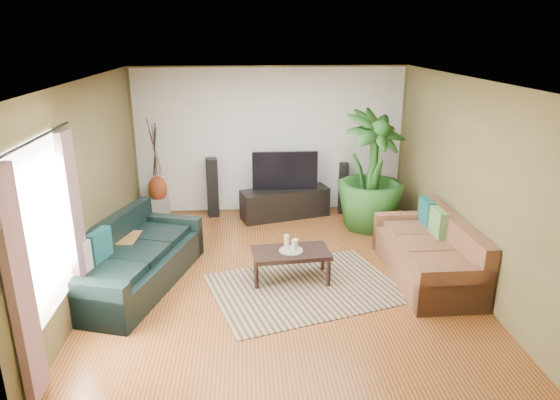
{
  "coord_description": "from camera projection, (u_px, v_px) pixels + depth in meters",
  "views": [
    {
      "loc": [
        -0.47,
        -6.33,
        3.25
      ],
      "look_at": [
        0.0,
        0.2,
        1.05
      ],
      "focal_mm": 32.0,
      "sensor_mm": 36.0,
      "label": 1
    }
  ],
  "objects": [
    {
      "name": "speaker_right",
      "position": [
        343.0,
        188.0,
        9.35
      ],
      "size": [
        0.2,
        0.21,
        0.96
      ],
      "primitive_type": "cube",
      "rotation": [
        0.0,
        0.0,
        -0.14
      ],
      "color": "black",
      "rests_on": "floor"
    },
    {
      "name": "wall_right",
      "position": [
        464.0,
        180.0,
        6.79
      ],
      "size": [
        0.0,
        5.5,
        5.5
      ],
      "primitive_type": "plane",
      "rotation": [
        1.57,
        0.0,
        -1.57
      ],
      "color": "brown",
      "rests_on": "ground"
    },
    {
      "name": "side_table",
      "position": [
        122.0,
        254.0,
        7.07
      ],
      "size": [
        0.54,
        0.54,
        0.53
      ],
      "primitive_type": "cube",
      "rotation": [
        0.0,
        0.0,
        -0.09
      ],
      "color": "brown",
      "rests_on": "floor"
    },
    {
      "name": "ceiling",
      "position": [
        281.0,
        79.0,
        6.19
      ],
      "size": [
        5.5,
        5.5,
        0.0
      ],
      "primitive_type": "plane",
      "rotation": [
        3.14,
        0.0,
        0.0
      ],
      "color": "white",
      "rests_on": "ground"
    },
    {
      "name": "pedestal",
      "position": [
        159.0,
        207.0,
        9.21
      ],
      "size": [
        0.44,
        0.44,
        0.37
      ],
      "primitive_type": "cube",
      "rotation": [
        0.0,
        0.0,
        0.22
      ],
      "color": "gray",
      "rests_on": "floor"
    },
    {
      "name": "wall_front",
      "position": [
        306.0,
        281.0,
        4.02
      ],
      "size": [
        5.0,
        0.0,
        5.0
      ],
      "primitive_type": "plane",
      "rotation": [
        -1.57,
        0.0,
        0.0
      ],
      "color": "brown",
      "rests_on": "ground"
    },
    {
      "name": "candle_tall",
      "position": [
        286.0,
        242.0,
        6.78
      ],
      "size": [
        0.07,
        0.07,
        0.21
      ],
      "primitive_type": "cylinder",
      "color": "beige",
      "rests_on": "candle_tray"
    },
    {
      "name": "curtain_near",
      "position": [
        20.0,
        289.0,
        4.29
      ],
      "size": [
        0.08,
        0.35,
        2.2
      ],
      "primitive_type": "cube",
      "color": "gray",
      "rests_on": "ground"
    },
    {
      "name": "vase",
      "position": [
        158.0,
        189.0,
        9.1
      ],
      "size": [
        0.34,
        0.34,
        0.48
      ],
      "primitive_type": "ellipsoid",
      "color": "maroon",
      "rests_on": "pedestal"
    },
    {
      "name": "tv_stand",
      "position": [
        285.0,
        203.0,
        9.19
      ],
      "size": [
        1.68,
        0.91,
        0.54
      ],
      "primitive_type": "cube",
      "rotation": [
        0.0,
        0.0,
        0.28
      ],
      "color": "black",
      "rests_on": "floor"
    },
    {
      "name": "sofa_left",
      "position": [
        135.0,
        256.0,
        6.65
      ],
      "size": [
        1.65,
        2.53,
        0.85
      ],
      "primitive_type": "cube",
      "rotation": [
        0.0,
        0.0,
        1.27
      ],
      "color": "black",
      "rests_on": "floor"
    },
    {
      "name": "window_pane",
      "position": [
        43.0,
        230.0,
        4.92
      ],
      "size": [
        0.0,
        1.8,
        1.8
      ],
      "primitive_type": "plane",
      "rotation": [
        1.57,
        0.0,
        1.57
      ],
      "color": "white",
      "rests_on": "ground"
    },
    {
      "name": "area_rug",
      "position": [
        305.0,
        288.0,
        6.68
      ],
      "size": [
        2.8,
        2.33,
        0.01
      ],
      "primitive_type": "cube",
      "rotation": [
        0.0,
        0.0,
        0.3
      ],
      "color": "tan",
      "rests_on": "floor"
    },
    {
      "name": "wall_back",
      "position": [
        270.0,
        141.0,
        9.22
      ],
      "size": [
        5.0,
        0.0,
        5.0
      ],
      "primitive_type": "plane",
      "rotation": [
        1.57,
        0.0,
        0.0
      ],
      "color": "brown",
      "rests_on": "ground"
    },
    {
      "name": "floor",
      "position": [
        281.0,
        275.0,
        7.05
      ],
      "size": [
        5.5,
        5.5,
        0.0
      ],
      "primitive_type": "plane",
      "color": "brown",
      "rests_on": "ground"
    },
    {
      "name": "curtain_far",
      "position": [
        75.0,
        226.0,
        5.71
      ],
      "size": [
        0.08,
        0.35,
        2.2
      ],
      "primitive_type": "cube",
      "color": "gray",
      "rests_on": "ground"
    },
    {
      "name": "curtain_rod",
      "position": [
        34.0,
        140.0,
        4.64
      ],
      "size": [
        0.03,
        1.9,
        0.03
      ],
      "primitive_type": "cylinder",
      "rotation": [
        1.57,
        0.0,
        0.0
      ],
      "color": "black",
      "rests_on": "ground"
    },
    {
      "name": "candle_tray",
      "position": [
        291.0,
        250.0,
        6.79
      ],
      "size": [
        0.32,
        0.32,
        0.01
      ],
      "primitive_type": "cylinder",
      "color": "gray",
      "rests_on": "coffee_table"
    },
    {
      "name": "wall_left",
      "position": [
        89.0,
        187.0,
        6.45
      ],
      "size": [
        0.0,
        5.5,
        5.5
      ],
      "primitive_type": "plane",
      "rotation": [
        1.57,
        0.0,
        1.57
      ],
      "color": "brown",
      "rests_on": "ground"
    },
    {
      "name": "coffee_table",
      "position": [
        291.0,
        265.0,
        6.86
      ],
      "size": [
        1.09,
        0.66,
        0.43
      ],
      "primitive_type": "cube",
      "rotation": [
        0.0,
        0.0,
        0.08
      ],
      "color": "black",
      "rests_on": "floor"
    },
    {
      "name": "sofa_right",
      "position": [
        427.0,
        249.0,
        6.87
      ],
      "size": [
        0.96,
        2.09,
        0.85
      ],
      "primitive_type": "cube",
      "rotation": [
        0.0,
        0.0,
        -1.56
      ],
      "color": "brown",
      "rests_on": "floor"
    },
    {
      "name": "candle_short",
      "position": [
        296.0,
        244.0,
        6.83
      ],
      "size": [
        0.07,
        0.07,
        0.13
      ],
      "primitive_type": "cylinder",
      "color": "silver",
      "rests_on": "candle_tray"
    },
    {
      "name": "television",
      "position": [
        285.0,
        170.0,
        9.01
      ],
      "size": [
        1.18,
        0.06,
        0.7
      ],
      "primitive_type": "cube",
      "color": "black",
      "rests_on": "tv_stand"
    },
    {
      "name": "potted_plant",
      "position": [
        371.0,
        171.0,
        8.45
      ],
      "size": [
        1.58,
        1.58,
        2.04
      ],
      "primitive_type": "imported",
      "rotation": [
        0.0,
        0.0,
        0.59
      ],
      "color": "#1E4F1A",
      "rests_on": "floor"
    },
    {
      "name": "backwall_panel",
      "position": [
        270.0,
        141.0,
        9.21
      ],
      "size": [
        4.9,
        0.0,
        4.9
      ],
      "primitive_type": "plane",
      "rotation": [
        1.57,
        0.0,
        0.0
      ],
      "color": "white",
      "rests_on": "ground"
    },
    {
      "name": "plant_pot",
      "position": [
        368.0,
        219.0,
        8.73
      ],
      "size": [
        0.38,
        0.38,
        0.29
      ],
      "primitive_type": "cylinder",
      "color": "black",
      "rests_on": "floor"
    },
    {
      "name": "speaker_left",
      "position": [
        212.0,
        188.0,
        9.16
      ],
      "size": [
        0.23,
        0.25,
        1.1
      ],
      "primitive_type": "cube",
      "rotation": [
        0.0,
        0.0,
        0.16
      ],
      "color": "black",
      "rests_on": "floor"
    },
    {
      "name": "candle_mid",
      "position": [
        294.0,
        246.0,
        6.73
      ],
      "size": [
        0.07,
        0.07,
        0.16
      ],
      "primitive_type": "cylinder",
      "color": "beige",
      "rests_on": "candle_tray"
    }
  ]
}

